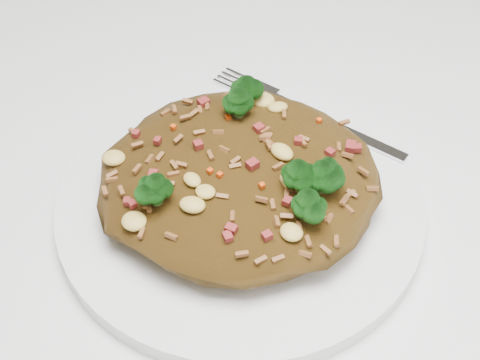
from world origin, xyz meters
name	(u,v)px	position (x,y,z in m)	size (l,w,h in m)	color
dining_table	(255,310)	(0.00, 0.00, 0.66)	(1.20, 0.80, 0.75)	white
plate	(240,202)	(-0.01, 0.02, 0.76)	(0.24, 0.24, 0.01)	white
fried_rice	(241,169)	(-0.01, 0.02, 0.79)	(0.18, 0.17, 0.06)	brown
fork	(316,118)	(0.05, 0.10, 0.77)	(0.14, 0.11, 0.00)	silver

